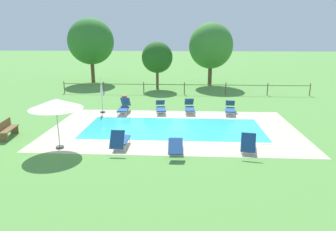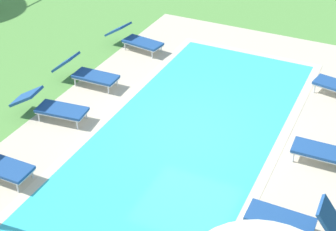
% 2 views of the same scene
% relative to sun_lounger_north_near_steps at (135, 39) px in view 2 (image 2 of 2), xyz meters
% --- Properties ---
extents(ground_plane, '(160.00, 160.00, 0.00)m').
position_rel_sun_lounger_north_near_steps_xyz_m(ground_plane, '(-3.58, -3.51, -0.36)').
color(ground_plane, '#599342').
extents(pool_deck_paving, '(13.50, 7.96, 0.01)m').
position_rel_sun_lounger_north_near_steps_xyz_m(pool_deck_paving, '(-3.58, -3.51, -0.36)').
color(pool_deck_paving, beige).
rests_on(pool_deck_paving, ground).
extents(swimming_pool_water, '(9.71, 4.17, 0.01)m').
position_rel_sun_lounger_north_near_steps_xyz_m(swimming_pool_water, '(-3.58, -3.51, -0.36)').
color(swimming_pool_water, '#38C6D1').
rests_on(swimming_pool_water, ground).
extents(pool_coping_rim, '(10.19, 4.65, 0.01)m').
position_rel_sun_lounger_north_near_steps_xyz_m(pool_coping_rim, '(-3.58, -3.51, -0.35)').
color(pool_coping_rim, beige).
rests_on(pool_coping_rim, ground).
extents(sun_lounger_north_near_steps, '(0.87, 2.10, 0.79)m').
position_rel_sun_lounger_north_near_steps_xyz_m(sun_lounger_north_near_steps, '(0.00, 0.00, 0.00)').
color(sun_lounger_north_near_steps, navy).
rests_on(sun_lounger_north_near_steps, ground).
extents(sun_lounger_north_mid, '(0.65, 2.05, 0.78)m').
position_rel_sun_lounger_north_near_steps_xyz_m(sun_lounger_north_mid, '(-3.34, -7.00, -0.00)').
color(sun_lounger_north_mid, navy).
rests_on(sun_lounger_north_mid, ground).
extents(sun_lounger_south_near_corner, '(0.85, 2.11, 0.76)m').
position_rel_sun_lounger_north_near_steps_xyz_m(sun_lounger_south_near_corner, '(-4.55, -0.04, -0.00)').
color(sun_lounger_south_near_corner, navy).
rests_on(sun_lounger_south_near_corner, ground).
extents(sun_lounger_south_mid, '(0.60, 1.84, 1.00)m').
position_rel_sun_lounger_north_near_steps_xyz_m(sun_lounger_south_mid, '(-5.85, -6.70, 0.03)').
color(sun_lounger_south_mid, navy).
rests_on(sun_lounger_south_mid, ground).
extents(sun_lounger_south_far, '(0.67, 2.01, 0.86)m').
position_rel_sun_lounger_north_near_steps_xyz_m(sun_lounger_south_far, '(-2.65, 0.14, 0.01)').
color(sun_lounger_south_far, navy).
rests_on(sun_lounger_south_far, ground).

